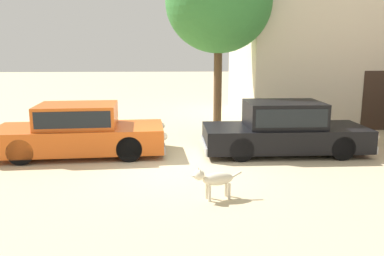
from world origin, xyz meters
TOP-DOWN VIEW (x-y plane):
  - ground_plane at (0.00, 0.00)m, footprint 80.00×80.00m
  - parked_sedan_nearest at (-2.65, 1.08)m, footprint 4.71×2.11m
  - parked_sedan_second at (2.94, 1.02)m, footprint 4.58×1.77m
  - stray_dog_spotted at (0.67, -2.32)m, footprint 1.02×0.38m
  - acacia_tree_left at (1.40, 3.91)m, footprint 3.50×3.15m

SIDE VIEW (x-z plane):
  - ground_plane at x=0.00m, z-range 0.00..0.00m
  - stray_dog_spotted at x=0.67m, z-range 0.08..0.73m
  - parked_sedan_nearest at x=-2.65m, z-range -0.01..1.39m
  - parked_sedan_second at x=2.94m, z-range -0.01..1.43m
  - acacia_tree_left at x=1.40m, z-range 1.33..7.35m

